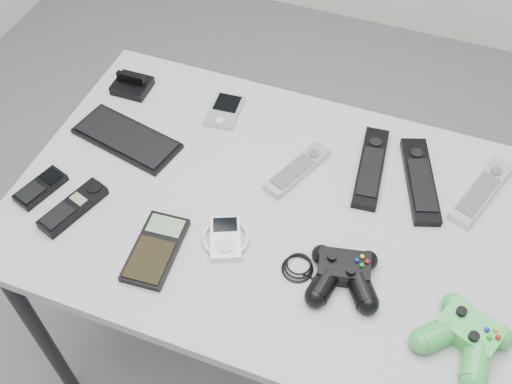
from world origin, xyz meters
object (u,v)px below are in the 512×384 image
(remote_black_b, at_px, (420,180))
(pda, at_px, (225,111))
(pda_keyboard, at_px, (127,138))
(desk, at_px, (275,225))
(mobile_phone, at_px, (41,187))
(controller_black, at_px, (344,274))
(remote_silver_a, at_px, (298,169))
(cordless_handset, at_px, (73,207))
(calculator, at_px, (156,249))
(remote_silver_b, at_px, (481,191))
(mp3_player, at_px, (225,238))
(controller_green, at_px, (465,335))
(remote_black_a, at_px, (371,167))

(remote_black_b, bearing_deg, pda, 154.83)
(pda_keyboard, bearing_deg, desk, 2.87)
(mobile_phone, xyz_separation_m, controller_black, (0.67, 0.01, 0.01))
(desk, bearing_deg, mobile_phone, -164.53)
(remote_silver_a, bearing_deg, controller_black, -31.59)
(cordless_handset, distance_m, calculator, 0.21)
(mobile_phone, bearing_deg, controller_black, 18.34)
(mobile_phone, relative_size, controller_black, 0.48)
(mobile_phone, bearing_deg, remote_silver_a, 43.19)
(calculator, xyz_separation_m, controller_black, (0.37, 0.07, 0.02))
(remote_silver_b, xyz_separation_m, mp3_player, (-0.47, -0.30, -0.00))
(remote_silver_a, xyz_separation_m, remote_silver_b, (0.39, 0.08, 0.00))
(pda, bearing_deg, mobile_phone, -132.69)
(controller_green, bearing_deg, controller_black, -169.55)
(cordless_handset, xyz_separation_m, calculator, (0.21, -0.03, -0.00))
(pda_keyboard, distance_m, controller_green, 0.83)
(calculator, bearing_deg, cordless_handset, 166.94)
(cordless_handset, xyz_separation_m, controller_green, (0.81, -0.01, 0.01))
(remote_black_b, bearing_deg, pda_keyboard, 170.54)
(pda_keyboard, relative_size, remote_black_a, 1.09)
(remote_silver_b, relative_size, mp3_player, 2.06)
(remote_black_a, relative_size, mobile_phone, 2.04)
(remote_black_a, relative_size, calculator, 1.36)
(remote_black_b, height_order, mp3_player, remote_black_b)
(remote_silver_a, distance_m, mp3_player, 0.24)
(pda, distance_m, mobile_phone, 0.46)
(remote_black_b, bearing_deg, remote_silver_a, 174.73)
(cordless_handset, distance_m, controller_green, 0.81)
(remote_black_a, height_order, controller_green, controller_green)
(pda, relative_size, remote_silver_a, 0.61)
(remote_black_a, bearing_deg, remote_silver_b, -1.73)
(mp3_player, bearing_deg, cordless_handset, 163.89)
(remote_black_b, xyz_separation_m, calculator, (-0.46, -0.36, -0.00))
(pda, bearing_deg, remote_black_a, -13.17)
(pda_keyboard, height_order, controller_black, controller_black)
(remote_silver_a, distance_m, controller_black, 0.29)
(controller_black, bearing_deg, remote_silver_b, 42.48)
(remote_black_a, bearing_deg, controller_green, -59.42)
(remote_silver_b, bearing_deg, remote_black_a, -156.36)
(cordless_handset, bearing_deg, remote_silver_b, 41.51)
(calculator, bearing_deg, remote_black_a, 41.51)
(desk, bearing_deg, controller_green, -22.26)
(remote_silver_a, relative_size, cordless_handset, 1.16)
(pda, distance_m, mp3_player, 0.37)
(remote_black_b, distance_m, controller_black, 0.31)
(controller_green, bearing_deg, calculator, -156.14)
(remote_black_b, distance_m, cordless_handset, 0.74)
(pda, bearing_deg, desk, -51.87)
(controller_black, bearing_deg, desk, 133.75)
(pda_keyboard, xyz_separation_m, controller_black, (0.57, -0.18, 0.02))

